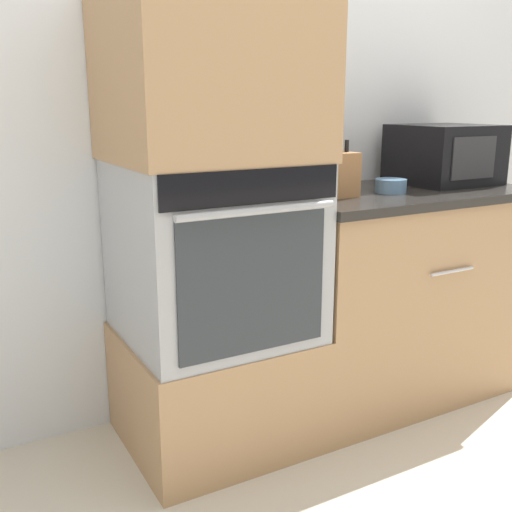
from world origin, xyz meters
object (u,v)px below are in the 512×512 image
object	(u,v)px
condiment_jar_near	(291,182)
microwave	(444,154)
condiment_jar_mid	(313,189)
bowl	(391,186)
knife_block	(340,174)
wall_oven	(213,250)

from	to	relation	value
condiment_jar_near	microwave	bearing A→B (deg)	-9.46
condiment_jar_near	condiment_jar_mid	xyz separation A→B (m)	(-0.02, -0.19, -0.00)
bowl	microwave	bearing A→B (deg)	15.04
microwave	knife_block	xyz separation A→B (m)	(-0.63, -0.09, -0.04)
condiment_jar_near	condiment_jar_mid	bearing A→B (deg)	-97.16
wall_oven	microwave	xyz separation A→B (m)	(1.15, 0.06, 0.28)
knife_block	bowl	size ratio (longest dim) A/B	1.71
knife_block	condiment_jar_near	bearing A→B (deg)	112.42
microwave	bowl	distance (m)	0.42
microwave	bowl	bearing A→B (deg)	-164.96
knife_block	bowl	xyz separation A→B (m)	(0.24, -0.02, -0.06)
wall_oven	condiment_jar_mid	xyz separation A→B (m)	(0.41, -0.01, 0.19)
wall_oven	microwave	bearing A→B (deg)	2.91
bowl	condiment_jar_mid	distance (m)	0.35
knife_block	condiment_jar_mid	bearing A→B (deg)	171.02
condiment_jar_near	condiment_jar_mid	distance (m)	0.19
condiment_jar_mid	bowl	bearing A→B (deg)	-5.97
knife_block	bowl	world-z (taller)	knife_block
microwave	knife_block	bearing A→B (deg)	-172.26
condiment_jar_mid	wall_oven	bearing A→B (deg)	178.57
wall_oven	condiment_jar_mid	world-z (taller)	wall_oven
microwave	bowl	xyz separation A→B (m)	(-0.39, -0.11, -0.10)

